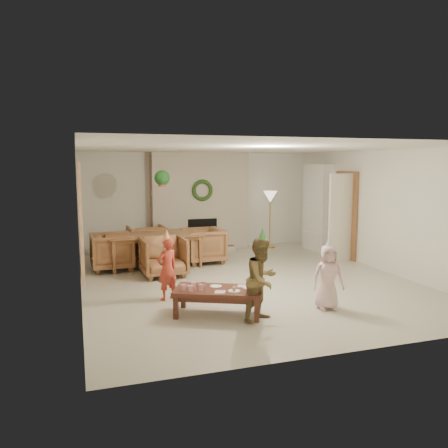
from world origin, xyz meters
name	(u,v)px	position (x,y,z in m)	size (l,w,h in m)	color
floor	(245,280)	(0.00, 0.00, 0.00)	(7.00, 7.00, 0.00)	#B7B29E
ceiling	(246,148)	(0.00, 0.00, 2.50)	(7.00, 7.00, 0.00)	white
wall_back	(198,201)	(0.00, 3.50, 1.25)	(7.00, 7.00, 0.00)	silver
wall_front	(354,249)	(0.00, -3.50, 1.25)	(7.00, 7.00, 0.00)	silver
wall_left	(78,222)	(-3.00, 0.00, 1.25)	(7.00, 7.00, 0.00)	silver
wall_right	(380,210)	(3.00, 0.00, 1.25)	(7.00, 7.00, 0.00)	silver
fireplace_mass	(200,201)	(0.00, 3.30, 1.25)	(2.50, 0.40, 2.50)	#4D1415
fireplace_hearth	(204,250)	(0.00, 2.95, 0.06)	(1.60, 0.30, 0.12)	brown
fireplace_firebox	(202,233)	(0.00, 3.12, 0.45)	(0.75, 0.12, 0.75)	black
fireplace_wreath	(202,190)	(0.00, 3.07, 1.55)	(0.54, 0.54, 0.10)	#1E3F17
floor_lamp_base	(270,247)	(1.83, 3.00, 0.01)	(0.28, 0.28, 0.03)	gold
floor_lamp_post	(270,221)	(1.83, 3.00, 0.70)	(0.03, 0.03, 1.35)	gold
floor_lamp_shade	(270,197)	(1.83, 3.00, 1.35)	(0.36, 0.36, 0.30)	beige
bookshelf_carcass	(318,208)	(2.84, 2.30, 1.10)	(0.30, 1.00, 2.20)	white
bookshelf_shelf_a	(316,233)	(2.82, 2.30, 0.45)	(0.30, 0.92, 0.03)	white
bookshelf_shelf_b	(317,217)	(2.82, 2.30, 0.85)	(0.30, 0.92, 0.03)	white
bookshelf_shelf_c	(317,202)	(2.82, 2.30, 1.25)	(0.30, 0.92, 0.03)	white
bookshelf_shelf_d	(318,186)	(2.82, 2.30, 1.65)	(0.30, 0.92, 0.03)	white
books_row_lower	(319,228)	(2.80, 2.15, 0.59)	(0.20, 0.40, 0.24)	#B02B20
books_row_mid	(315,212)	(2.80, 2.35, 0.99)	(0.20, 0.44, 0.24)	#295398
books_row_upper	(319,197)	(2.80, 2.20, 1.38)	(0.20, 0.36, 0.22)	gold
door_frame	(346,215)	(2.96, 1.20, 1.02)	(0.05, 0.86, 2.04)	brown
door_leaf	(341,219)	(2.58, 0.82, 1.00)	(0.05, 0.80, 2.00)	beige
curtain_panel	(81,220)	(-2.96, 0.20, 1.25)	(0.06, 1.20, 2.00)	beige
dining_table	(154,250)	(-1.46, 1.71, 0.36)	(2.02, 1.13, 0.71)	brown
dining_chair_near	(164,257)	(-1.42, 0.82, 0.39)	(0.84, 0.86, 0.78)	brown
dining_chair_far	(147,242)	(-1.49, 2.60, 0.39)	(0.84, 0.86, 0.78)	brown
dining_chair_left	(112,251)	(-2.34, 1.67, 0.39)	(0.84, 0.86, 0.78)	brown
dining_chair_right	(203,245)	(-0.35, 1.75, 0.39)	(0.84, 0.86, 0.78)	brown
hanging_plant_cord	(162,167)	(-1.30, 1.50, 2.15)	(0.01, 0.01, 0.70)	tan
hanging_plant_pot	(162,184)	(-1.30, 1.50, 1.80)	(0.16, 0.16, 0.12)	#AB3D37
hanging_plant_foliage	(162,178)	(-1.30, 1.50, 1.92)	(0.32, 0.32, 0.32)	#174619
coffee_table_top	(218,291)	(-1.08, -1.73, 0.36)	(1.28, 0.64, 0.06)	#51271B
coffee_table_apron	(218,295)	(-1.08, -1.73, 0.29)	(1.18, 0.54, 0.08)	#51271B
coffee_leg_fl	(176,308)	(-1.72, -1.72, 0.17)	(0.07, 0.07, 0.33)	#51271B
coffee_leg_fr	(257,311)	(-0.67, -2.21, 0.17)	(0.07, 0.07, 0.33)	#51271B
coffee_leg_bl	(183,297)	(-1.50, -1.25, 0.17)	(0.07, 0.07, 0.33)	#51271B
coffee_leg_br	(258,300)	(-0.45, -1.73, 0.17)	(0.07, 0.07, 0.33)	#51271B
cup_a	(183,287)	(-1.59, -1.65, 0.44)	(0.07, 0.07, 0.09)	white
cup_b	(186,284)	(-1.51, -1.47, 0.44)	(0.07, 0.07, 0.09)	white
cup_c	(191,289)	(-1.50, -1.75, 0.44)	(0.07, 0.07, 0.09)	white
cup_d	(193,285)	(-1.42, -1.57, 0.44)	(0.07, 0.07, 0.09)	white
cup_e	(201,287)	(-1.35, -1.73, 0.44)	(0.07, 0.07, 0.09)	white
cup_f	(203,284)	(-1.26, -1.56, 0.44)	(0.07, 0.07, 0.09)	white
plate_a	(216,286)	(-1.08, -1.60, 0.40)	(0.18, 0.18, 0.01)	white
plate_b	(234,291)	(-0.90, -1.92, 0.40)	(0.18, 0.18, 0.01)	white
plate_c	(249,288)	(-0.64, -1.82, 0.40)	(0.18, 0.18, 0.01)	white
food_scoop	(234,288)	(-0.90, -1.92, 0.44)	(0.07, 0.07, 0.07)	tan
napkin_left	(220,292)	(-1.11, -1.91, 0.40)	(0.15, 0.15, 0.01)	#DAA1B9
napkin_right	(242,286)	(-0.70, -1.71, 0.40)	(0.15, 0.15, 0.01)	#DAA1B9
child_red	(167,269)	(-1.65, -0.76, 0.52)	(0.38, 0.25, 1.03)	#B43526
party_hat_red	(167,235)	(-1.65, -0.76, 1.07)	(0.14, 0.14, 0.20)	#EDCB4F
child_plaid	(262,279)	(-0.57, -2.15, 0.60)	(0.58, 0.45, 1.19)	#974829
party_hat_plaid	(262,235)	(-0.57, -2.15, 1.24)	(0.14, 0.14, 0.20)	green
child_pink	(328,277)	(0.59, -1.99, 0.50)	(0.49, 0.32, 0.99)	beige
party_hat_pink	(329,243)	(0.59, -1.99, 1.03)	(0.13, 0.13, 0.18)	silver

